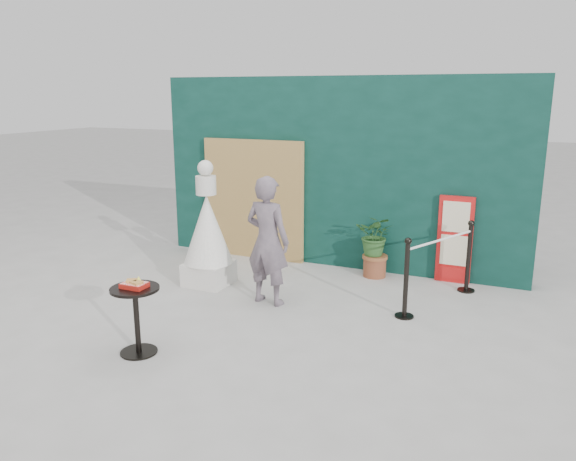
% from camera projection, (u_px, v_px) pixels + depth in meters
% --- Properties ---
extents(ground, '(60.00, 60.00, 0.00)m').
position_uv_depth(ground, '(246.00, 337.00, 6.49)').
color(ground, '#ADAAA5').
rests_on(ground, ground).
extents(back_wall, '(6.00, 0.30, 3.00)m').
position_uv_depth(back_wall, '(337.00, 173.00, 8.93)').
color(back_wall, '#0A2D25').
rests_on(back_wall, ground).
extents(bamboo_fence, '(1.80, 0.08, 2.00)m').
position_uv_depth(bamboo_fence, '(253.00, 200.00, 9.41)').
color(bamboo_fence, tan).
rests_on(bamboo_fence, ground).
extents(woman, '(0.67, 0.49, 1.72)m').
position_uv_depth(woman, '(268.00, 241.00, 7.36)').
color(woman, slate).
rests_on(woman, ground).
extents(menu_board, '(0.50, 0.07, 1.30)m').
position_uv_depth(menu_board, '(455.00, 240.00, 8.22)').
color(menu_board, red).
rests_on(menu_board, ground).
extents(statue, '(0.71, 0.71, 1.83)m').
position_uv_depth(statue, '(208.00, 235.00, 8.12)').
color(statue, white).
rests_on(statue, ground).
extents(cafe_table, '(0.52, 0.52, 0.75)m').
position_uv_depth(cafe_table, '(136.00, 310.00, 5.98)').
color(cafe_table, black).
rests_on(cafe_table, ground).
extents(food_basket, '(0.26, 0.19, 0.11)m').
position_uv_depth(food_basket, '(135.00, 284.00, 5.91)').
color(food_basket, '#AF1B12').
rests_on(food_basket, cafe_table).
extents(planter, '(0.57, 0.49, 0.97)m').
position_uv_depth(planter, '(376.00, 241.00, 8.50)').
color(planter, brown).
rests_on(planter, ground).
extents(stanchion_barrier, '(0.84, 1.54, 1.03)m').
position_uv_depth(stanchion_barrier, '(439.00, 268.00, 7.42)').
color(stanchion_barrier, black).
rests_on(stanchion_barrier, ground).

